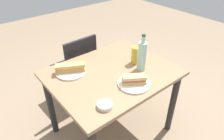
{
  "coord_description": "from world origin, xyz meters",
  "views": [
    {
      "loc": [
        -0.92,
        -1.13,
        1.71
      ],
      "look_at": [
        0.0,
        0.0,
        0.75
      ],
      "focal_mm": 32.65,
      "sensor_mm": 36.0,
      "label": 1
    }
  ],
  "objects": [
    {
      "name": "water_bottle",
      "position": [
        0.22,
        -0.13,
        0.86
      ],
      "size": [
        0.07,
        0.07,
        0.33
      ],
      "color": "#99C6B7",
      "rests_on": "dining_table"
    },
    {
      "name": "knife_near",
      "position": [
        -0.26,
        0.27,
        0.75
      ],
      "size": [
        0.18,
        0.06,
        0.01
      ],
      "color": "silver",
      "rests_on": "plate_near"
    },
    {
      "name": "baguette_sandwich_near",
      "position": [
        -0.28,
        0.22,
        0.78
      ],
      "size": [
        0.25,
        0.18,
        0.07
      ],
      "color": "tan",
      "rests_on": "plate_near"
    },
    {
      "name": "knife_far",
      "position": [
        0.05,
        -0.19,
        0.75
      ],
      "size": [
        0.14,
        0.13,
        0.01
      ],
      "color": "silver",
      "rests_on": "plate_far"
    },
    {
      "name": "chair_far",
      "position": [
        0.0,
        0.62,
        0.48
      ],
      "size": [
        0.42,
        0.42,
        0.85
      ],
      "color": "black",
      "rests_on": "ground"
    },
    {
      "name": "ground_plane",
      "position": [
        0.0,
        0.0,
        0.0
      ],
      "size": [
        8.0,
        8.0,
        0.0
      ],
      "primitive_type": "plane",
      "color": "#8C755B"
    },
    {
      "name": "olive_bowl",
      "position": [
        -0.31,
        -0.3,
        0.74
      ],
      "size": [
        0.11,
        0.11,
        0.03
      ],
      "primitive_type": "cylinder",
      "color": "silver",
      "rests_on": "dining_table"
    },
    {
      "name": "plate_far",
      "position": [
        0.02,
        -0.24,
        0.74
      ],
      "size": [
        0.26,
        0.26,
        0.01
      ],
      "primitive_type": "cylinder",
      "color": "silver",
      "rests_on": "dining_table"
    },
    {
      "name": "baguette_sandwich_far",
      "position": [
        0.02,
        -0.24,
        0.78
      ],
      "size": [
        0.19,
        0.16,
        0.07
      ],
      "color": "tan",
      "rests_on": "plate_far"
    },
    {
      "name": "dining_table",
      "position": [
        0.0,
        0.0,
        0.61
      ],
      "size": [
        1.05,
        0.84,
        0.73
      ],
      "color": "#997251",
      "rests_on": "ground"
    },
    {
      "name": "plate_near",
      "position": [
        -0.28,
        0.22,
        0.74
      ],
      "size": [
        0.26,
        0.26,
        0.01
      ],
      "primitive_type": "cylinder",
      "color": "silver",
      "rests_on": "dining_table"
    },
    {
      "name": "beer_glass",
      "position": [
        0.26,
        -0.01,
        0.81
      ],
      "size": [
        0.07,
        0.07,
        0.16
      ],
      "primitive_type": "cylinder",
      "color": "gold",
      "rests_on": "dining_table"
    }
  ]
}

